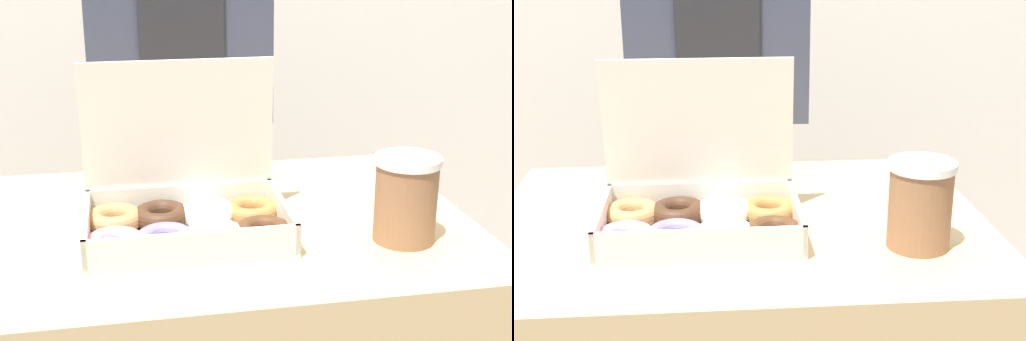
{
  "view_description": "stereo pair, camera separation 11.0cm",
  "coord_description": "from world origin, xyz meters",
  "views": [
    {
      "loc": [
        -0.15,
        -1.09,
        1.22
      ],
      "look_at": [
        0.05,
        -0.06,
        0.87
      ],
      "focal_mm": 50.0,
      "sensor_mm": 36.0,
      "label": 1
    },
    {
      "loc": [
        -0.04,
        -1.1,
        1.22
      ],
      "look_at": [
        0.05,
        -0.06,
        0.87
      ],
      "focal_mm": 50.0,
      "sensor_mm": 36.0,
      "label": 2
    }
  ],
  "objects": [
    {
      "name": "person_customer",
      "position": [
        -0.03,
        0.45,
        0.91
      ],
      "size": [
        0.38,
        0.23,
        1.61
      ],
      "color": "#665B51",
      "rests_on": "ground_plane"
    },
    {
      "name": "coffee_cup",
      "position": [
        0.27,
        -0.13,
        0.83
      ],
      "size": [
        0.1,
        0.1,
        0.14
      ],
      "color": "#8C6042",
      "rests_on": "table"
    },
    {
      "name": "donut_box",
      "position": [
        -0.06,
        -0.05,
        0.8
      ],
      "size": [
        0.35,
        0.23,
        0.26
      ],
      "color": "silver",
      "rests_on": "table"
    }
  ]
}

